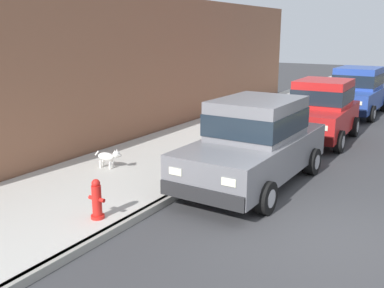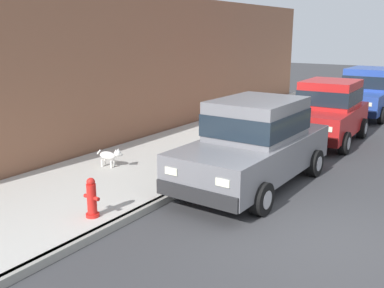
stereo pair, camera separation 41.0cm
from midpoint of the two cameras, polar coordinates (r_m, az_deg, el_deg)
The scene contains 9 objects.
ground_plane at distance 7.74m, azimuth 16.18°, elevation -11.70°, with size 80.00×80.00×0.00m, color #38383A.
curb at distance 8.97m, azimuth -3.97°, elevation -6.95°, with size 0.16×64.00×0.14m, color gray.
sidewalk at distance 10.06m, azimuth -12.39°, elevation -4.85°, with size 3.60×64.00×0.14m, color #B7B5AD.
car_grey_sedan at distance 9.73m, azimuth 7.04°, elevation 0.35°, with size 2.10×4.63×1.92m.
car_red_hatchback at distance 14.22m, azimuth 15.65°, elevation 4.35°, with size 2.04×3.85×1.88m.
car_blue_sedan at distance 19.28m, azimuth 20.11°, elevation 6.56°, with size 2.10×4.63×1.92m.
dog_white at distance 10.72m, azimuth -11.90°, elevation -1.61°, with size 0.75×0.26×0.49m.
fire_hydrant at distance 7.92m, azimuth -13.75°, elevation -7.14°, with size 0.34×0.24×0.72m.
building_facade at distance 15.17m, azimuth -4.00°, elevation 10.20°, with size 0.50×20.00×4.45m, color #8C5B42.
Camera 1 is at (1.51, -6.89, 3.33)m, focal length 41.00 mm.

